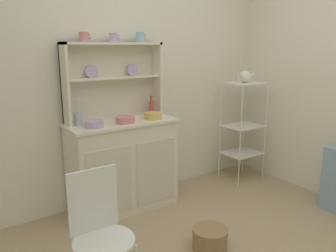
{
  "coord_description": "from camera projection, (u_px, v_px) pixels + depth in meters",
  "views": [
    {
      "loc": [
        -1.64,
        -1.41,
        1.55
      ],
      "look_at": [
        0.08,
        1.12,
        0.82
      ],
      "focal_mm": 36.32,
      "sensor_mm": 36.0,
      "label": 1
    }
  ],
  "objects": [
    {
      "name": "bowl_cream_small",
      "position": [
        153.0,
        116.0,
        3.24
      ],
      "size": [
        0.17,
        0.17,
        0.06
      ],
      "primitive_type": "cylinder",
      "color": "#DBB760",
      "rests_on": "hutch_cabinet"
    },
    {
      "name": "cup_lilac_1",
      "position": [
        114.0,
        37.0,
        3.07
      ],
      "size": [
        0.09,
        0.08,
        0.08
      ],
      "color": "#B79ECC",
      "rests_on": "hutch_shelf_unit"
    },
    {
      "name": "utensil_jar",
      "position": [
        79.0,
        118.0,
        2.98
      ],
      "size": [
        0.08,
        0.08,
        0.24
      ],
      "color": "#B2B7C6",
      "rests_on": "hutch_cabinet"
    },
    {
      "name": "wall_back",
      "position": [
        133.0,
        76.0,
        3.4
      ],
      "size": [
        3.84,
        0.05,
        2.5
      ],
      "primitive_type": "cube",
      "color": "silver",
      "rests_on": "ground"
    },
    {
      "name": "wire_chair",
      "position": [
        99.0,
        227.0,
        1.99
      ],
      "size": [
        0.36,
        0.36,
        0.85
      ],
      "rotation": [
        0.0,
        0.0,
        -0.03
      ],
      "color": "white",
      "rests_on": "ground"
    },
    {
      "name": "cup_sky_2",
      "position": [
        140.0,
        37.0,
        3.22
      ],
      "size": [
        0.09,
        0.08,
        0.09
      ],
      "color": "#8EB2D1",
      "rests_on": "hutch_shelf_unit"
    },
    {
      "name": "bowl_mixing_large",
      "position": [
        94.0,
        124.0,
        2.91
      ],
      "size": [
        0.16,
        0.16,
        0.05
      ],
      "primitive_type": "cylinder",
      "color": "#B79ECC",
      "rests_on": "hutch_cabinet"
    },
    {
      "name": "bakers_rack",
      "position": [
        243.0,
        120.0,
        3.92
      ],
      "size": [
        0.43,
        0.34,
        1.14
      ],
      "color": "silver",
      "rests_on": "ground"
    },
    {
      "name": "hutch_shelf_unit",
      "position": [
        112.0,
        75.0,
        3.18
      ],
      "size": [
        0.95,
        0.18,
        0.71
      ],
      "color": "beige",
      "rests_on": "hutch_cabinet"
    },
    {
      "name": "cup_rose_0",
      "position": [
        84.0,
        37.0,
        2.91
      ],
      "size": [
        0.1,
        0.08,
        0.08
      ],
      "color": "#D17A84",
      "rests_on": "hutch_shelf_unit"
    },
    {
      "name": "jam_bottle",
      "position": [
        151.0,
        107.0,
        3.4
      ],
      "size": [
        0.06,
        0.06,
        0.19
      ],
      "color": "#B74C47",
      "rests_on": "hutch_cabinet"
    },
    {
      "name": "hutch_cabinet",
      "position": [
        123.0,
        164.0,
        3.24
      ],
      "size": [
        1.02,
        0.45,
        0.87
      ],
      "color": "silver",
      "rests_on": "ground"
    },
    {
      "name": "floor_basket",
      "position": [
        210.0,
        238.0,
        2.65
      ],
      "size": [
        0.28,
        0.28,
        0.17
      ],
      "primitive_type": "cylinder",
      "color": "#93754C",
      "rests_on": "ground"
    },
    {
      "name": "bowl_floral_medium",
      "position": [
        125.0,
        120.0,
        3.07
      ],
      "size": [
        0.17,
        0.17,
        0.06
      ],
      "primitive_type": "cylinder",
      "color": "#D17A84",
      "rests_on": "hutch_cabinet"
    },
    {
      "name": "porcelain_teapot",
      "position": [
        245.0,
        76.0,
        3.8
      ],
      "size": [
        0.22,
        0.13,
        0.16
      ],
      "color": "white",
      "rests_on": "bakers_rack"
    }
  ]
}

